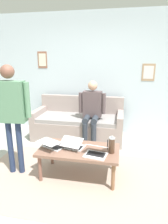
{
  "coord_description": "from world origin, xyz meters",
  "views": [
    {
      "loc": [
        -0.69,
        2.29,
        1.72
      ],
      "look_at": [
        -0.04,
        -0.92,
        0.8
      ],
      "focal_mm": 31.1,
      "sensor_mm": 36.0,
      "label": 1
    }
  ],
  "objects_px": {
    "laptop_right": "(52,145)",
    "coffee_table": "(79,152)",
    "laptop_left": "(73,145)",
    "couch": "(79,124)",
    "person_seated": "(92,109)",
    "french_press": "(112,145)",
    "person_standing": "(11,107)",
    "laptop_center": "(96,152)"
  },
  "relations": [
    {
      "from": "laptop_center",
      "to": "french_press",
      "type": "bearing_deg",
      "value": -154.21
    },
    {
      "from": "laptop_left",
      "to": "laptop_right",
      "type": "bearing_deg",
      "value": 10.4
    },
    {
      "from": "coffee_table",
      "to": "french_press",
      "type": "xyz_separation_m",
      "value": [
        -0.47,
        0.03,
        0.16
      ]
    },
    {
      "from": "laptop_left",
      "to": "person_standing",
      "type": "bearing_deg",
      "value": 7.58
    },
    {
      "from": "coffee_table",
      "to": "person_standing",
      "type": "distance_m",
      "value": 1.17
    },
    {
      "from": "laptop_center",
      "to": "french_press",
      "type": "height_order",
      "value": "french_press"
    },
    {
      "from": "couch",
      "to": "laptop_left",
      "type": "xyz_separation_m",
      "value": [
        -0.23,
        1.43,
        0.17
      ]
    },
    {
      "from": "person_standing",
      "to": "person_seated",
      "type": "height_order",
      "value": "person_standing"
    },
    {
      "from": "laptop_left",
      "to": "laptop_center",
      "type": "distance_m",
      "value": 0.39
    },
    {
      "from": "couch",
      "to": "person_seated",
      "type": "distance_m",
      "value": 0.58
    },
    {
      "from": "coffee_table",
      "to": "person_seated",
      "type": "bearing_deg",
      "value": -89.55
    },
    {
      "from": "laptop_right",
      "to": "french_press",
      "type": "relative_size",
      "value": 1.67
    },
    {
      "from": "laptop_left",
      "to": "person_seated",
      "type": "height_order",
      "value": "person_seated"
    },
    {
      "from": "laptop_center",
      "to": "laptop_right",
      "type": "xyz_separation_m",
      "value": [
        0.66,
        -0.09,
        0.0
      ]
    },
    {
      "from": "coffee_table",
      "to": "laptop_left",
      "type": "distance_m",
      "value": 0.13
    },
    {
      "from": "couch",
      "to": "laptop_right",
      "type": "relative_size",
      "value": 4.44
    },
    {
      "from": "french_press",
      "to": "coffee_table",
      "type": "bearing_deg",
      "value": -3.41
    },
    {
      "from": "french_press",
      "to": "person_seated",
      "type": "bearing_deg",
      "value": -68.92
    },
    {
      "from": "french_press",
      "to": "person_standing",
      "type": "distance_m",
      "value": 1.52
    },
    {
      "from": "person_standing",
      "to": "coffee_table",
      "type": "bearing_deg",
      "value": -174.23
    },
    {
      "from": "laptop_right",
      "to": "coffee_table",
      "type": "bearing_deg",
      "value": -174.7
    },
    {
      "from": "couch",
      "to": "coffee_table",
      "type": "bearing_deg",
      "value": 102.89
    },
    {
      "from": "coffee_table",
      "to": "person_seated",
      "type": "xyz_separation_m",
      "value": [
        0.01,
        -1.22,
        0.34
      ]
    },
    {
      "from": "couch",
      "to": "french_press",
      "type": "xyz_separation_m",
      "value": [
        -0.8,
        1.47,
        0.25
      ]
    },
    {
      "from": "french_press",
      "to": "laptop_right",
      "type": "bearing_deg",
      "value": 0.57
    },
    {
      "from": "laptop_left",
      "to": "couch",
      "type": "bearing_deg",
      "value": -80.76
    },
    {
      "from": "person_seated",
      "to": "laptop_right",
      "type": "bearing_deg",
      "value": 72.92
    },
    {
      "from": "laptop_left",
      "to": "french_press",
      "type": "relative_size",
      "value": 1.44
    },
    {
      "from": "coffee_table",
      "to": "person_standing",
      "type": "xyz_separation_m",
      "value": [
        0.96,
        0.1,
        0.66
      ]
    },
    {
      "from": "coffee_table",
      "to": "french_press",
      "type": "bearing_deg",
      "value": 176.59
    },
    {
      "from": "coffee_table",
      "to": "french_press",
      "type": "relative_size",
      "value": 4.51
    },
    {
      "from": "french_press",
      "to": "person_seated",
      "type": "relative_size",
      "value": 0.2
    },
    {
      "from": "coffee_table",
      "to": "french_press",
      "type": "height_order",
      "value": "french_press"
    },
    {
      "from": "laptop_right",
      "to": "laptop_center",
      "type": "bearing_deg",
      "value": 172.37
    },
    {
      "from": "person_seated",
      "to": "laptop_left",
      "type": "bearing_deg",
      "value": 85.77
    },
    {
      "from": "coffee_table",
      "to": "couch",
      "type": "bearing_deg",
      "value": -77.11
    },
    {
      "from": "person_seated",
      "to": "couch",
      "type": "bearing_deg",
      "value": -35.14
    },
    {
      "from": "laptop_center",
      "to": "person_standing",
      "type": "xyz_separation_m",
      "value": [
        1.23,
        -0.03,
        0.57
      ]
    },
    {
      "from": "french_press",
      "to": "person_standing",
      "type": "xyz_separation_m",
      "value": [
        1.44,
        0.07,
        0.49
      ]
    },
    {
      "from": "couch",
      "to": "person_seated",
      "type": "xyz_separation_m",
      "value": [
        -0.32,
        0.23,
        0.42
      ]
    },
    {
      "from": "couch",
      "to": "coffee_table",
      "type": "height_order",
      "value": "couch"
    },
    {
      "from": "laptop_center",
      "to": "person_standing",
      "type": "height_order",
      "value": "person_standing"
    }
  ]
}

